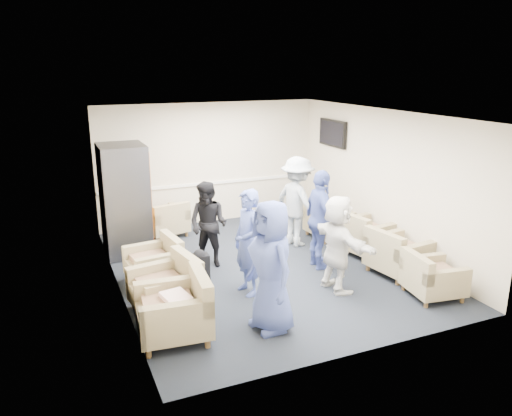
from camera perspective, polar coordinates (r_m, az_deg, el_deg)
name	(u,v)px	position (r m, az deg, el deg)	size (l,w,h in m)	color
floor	(263,267)	(8.98, 0.85, -6.75)	(6.00, 6.00, 0.00)	black
ceiling	(264,114)	(8.31, 0.93, 10.67)	(6.00, 6.00, 0.00)	silver
back_wall	(210,163)	(11.29, -5.32, 5.10)	(5.00, 0.02, 2.70)	beige
front_wall	(367,252)	(6.05, 12.53, -4.92)	(5.00, 0.02, 2.70)	beige
left_wall	(114,210)	(7.90, -15.92, -0.20)	(0.02, 6.00, 2.70)	beige
right_wall	(384,181)	(9.80, 14.39, 2.99)	(0.02, 6.00, 2.70)	beige
chair_rail	(210,183)	(11.36, -5.23, 2.85)	(4.98, 0.04, 0.06)	white
tv	(333,133)	(11.11, 8.74, 8.45)	(0.10, 1.00, 0.58)	black
armchair_left_near	(178,312)	(6.75, -8.93, -11.61)	(1.00, 1.00, 0.74)	#8D7F5B
armchair_left_mid	(169,288)	(7.45, -9.94, -9.04)	(1.01, 1.01, 0.70)	#8D7F5B
armchair_left_far	(157,263)	(8.45, -11.27, -6.23)	(0.90, 0.90, 0.64)	#8D7F5B
armchair_right_near	(431,278)	(8.23, 19.33, -7.59)	(0.87, 0.87, 0.61)	#8D7F5B
armchair_right_midnear	(396,255)	(8.90, 15.70, -5.21)	(0.97, 0.97, 0.69)	#8D7F5B
armchair_right_midfar	(363,236)	(9.70, 12.12, -3.16)	(1.01, 1.01, 0.70)	#8D7F5B
armchair_right_far	(327,223)	(10.49, 8.09, -1.68)	(0.85, 0.85, 0.63)	#8D7F5B
armchair_corner	(166,221)	(10.63, -10.21, -1.51)	(0.95, 0.95, 0.64)	#8D7F5B
vending_machine	(125,200)	(9.67, -14.76, 0.92)	(0.84, 0.99, 2.09)	#505158
backpack	(200,264)	(8.42, -6.47, -6.41)	(0.33, 0.25, 0.54)	black
pillow	(176,299)	(6.67, -9.13, -10.24)	(0.41, 0.31, 0.12)	white
person_front_left	(271,267)	(6.65, 1.74, -6.70)	(0.88, 0.58, 1.81)	#4455A3
person_mid_left	(248,243)	(7.71, -0.93, -3.96)	(0.61, 0.40, 1.68)	#4455A3
person_back_left	(208,225)	(8.84, -5.47, -1.90)	(0.74, 0.58, 1.53)	black
person_back_right	(297,202)	(9.84, 4.74, 0.73)	(1.15, 0.66, 1.78)	silver
person_mid_right	(320,220)	(8.75, 7.35, -1.36)	(1.03, 0.43, 1.76)	#4455A3
person_front_right	(338,244)	(7.94, 9.31, -4.03)	(1.45, 0.46, 1.56)	white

